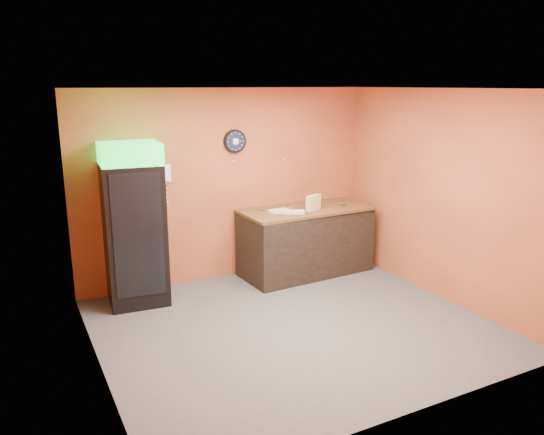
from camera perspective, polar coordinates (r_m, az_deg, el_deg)
floor at (r=6.56m, az=2.37°, el=-11.58°), size 4.50×4.50×0.00m
back_wall at (r=7.84m, az=-4.76°, el=3.48°), size 4.50×0.02×2.80m
left_wall at (r=5.37m, az=-18.86°, el=-2.26°), size 0.02×4.00×2.80m
right_wall at (r=7.43m, az=17.76°, el=2.26°), size 0.02×4.00×2.80m
ceiling at (r=5.91m, az=2.65°, el=13.69°), size 4.50×4.00×0.02m
beverage_cooler at (r=7.12m, az=-14.51°, el=-1.00°), size 0.81×0.82×2.13m
prep_counter at (r=8.15m, az=3.64°, el=-2.65°), size 2.02×0.98×0.99m
wall_clock at (r=7.76m, az=-4.02°, el=8.19°), size 0.34×0.06×0.34m
wall_phone at (r=7.44m, az=-11.37°, el=4.70°), size 0.13×0.11×0.24m
butcher_paper at (r=8.02m, az=3.70°, el=0.86°), size 2.01×0.97×0.04m
sub_roll_stack at (r=7.89m, az=4.48°, el=1.61°), size 0.28×0.19×0.23m
wrapped_sandwich_left at (r=7.72m, az=0.99°, el=0.66°), size 0.27×0.11×0.04m
wrapped_sandwich_mid at (r=7.68m, az=2.35°, el=0.60°), size 0.33×0.25×0.04m
wrapped_sandwich_right at (r=7.76m, az=0.65°, el=0.74°), size 0.30×0.14×0.04m
kitchen_tool at (r=7.99m, az=2.10°, el=1.18°), size 0.05×0.05×0.05m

